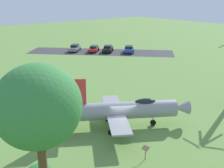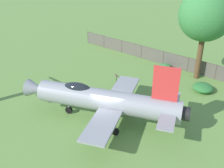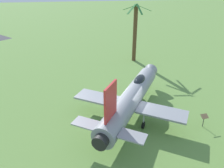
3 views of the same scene
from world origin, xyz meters
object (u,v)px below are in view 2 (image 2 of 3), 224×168
display_jet (103,100)px  shrub_by_tree (165,67)px  shade_tree (206,15)px  shrub_near_fence (203,88)px  info_plaque (116,77)px

display_jet → shrub_by_tree: bearing=-106.4°
shrub_by_tree → shade_tree: bearing=-140.8°
shrub_near_fence → display_jet: bearing=101.9°
shade_tree → shrub_near_fence: size_ratio=4.72×
display_jet → info_plaque: size_ratio=10.64×
shrub_by_tree → info_plaque: bearing=110.1°
display_jet → shrub_by_tree: size_ratio=8.27×
shrub_near_fence → shrub_by_tree: (5.65, 1.37, -0.06)m
display_jet → info_plaque: (5.53, -2.63, -0.99)m
shade_tree → info_plaque: (0.57, 8.57, -5.73)m
display_jet → shade_tree: size_ratio=1.32×
shrub_near_fence → shrub_by_tree: bearing=13.7°
shrub_by_tree → info_plaque: (-2.29, 6.24, 0.53)m
display_jet → info_plaque: bearing=-83.1°
shade_tree → shrub_by_tree: (2.85, 2.33, -6.25)m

